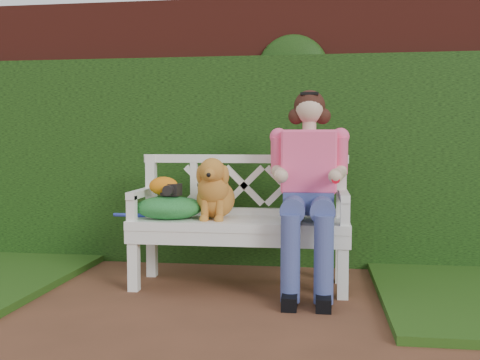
# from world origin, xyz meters

# --- Properties ---
(ground) EXTENTS (60.00, 60.00, 0.00)m
(ground) POSITION_xyz_m (0.00, 0.00, 0.00)
(ground) COLOR #512F1F
(brick_wall) EXTENTS (10.00, 0.30, 2.20)m
(brick_wall) POSITION_xyz_m (0.00, 1.90, 1.10)
(brick_wall) COLOR #591E16
(brick_wall) RESTS_ON ground
(ivy_hedge) EXTENTS (10.00, 0.18, 1.70)m
(ivy_hedge) POSITION_xyz_m (0.00, 1.68, 0.85)
(ivy_hedge) COLOR #2E6519
(ivy_hedge) RESTS_ON ground
(garden_bench) EXTENTS (1.61, 0.68, 0.48)m
(garden_bench) POSITION_xyz_m (0.17, 0.92, 0.24)
(garden_bench) COLOR white
(garden_bench) RESTS_ON ground
(seated_woman) EXTENTS (0.78, 0.89, 1.32)m
(seated_woman) POSITION_xyz_m (0.64, 0.90, 0.66)
(seated_woman) COLOR red
(seated_woman) RESTS_ON ground
(dog) EXTENTS (0.39, 0.46, 0.43)m
(dog) POSITION_xyz_m (-0.01, 0.90, 0.70)
(dog) COLOR olive
(dog) RESTS_ON garden_bench
(tennis_racket) EXTENTS (0.58, 0.33, 0.03)m
(tennis_racket) POSITION_xyz_m (-0.39, 0.91, 0.49)
(tennis_racket) COLOR white
(tennis_racket) RESTS_ON garden_bench
(green_bag) EXTENTS (0.47, 0.36, 0.16)m
(green_bag) POSITION_xyz_m (-0.33, 0.87, 0.56)
(green_bag) COLOR #1D6816
(green_bag) RESTS_ON garden_bench
(camera_item) EXTENTS (0.14, 0.11, 0.08)m
(camera_item) POSITION_xyz_m (-0.31, 0.87, 0.68)
(camera_item) COLOR black
(camera_item) RESTS_ON green_bag
(baseball_glove) EXTENTS (0.23, 0.18, 0.13)m
(baseball_glove) POSITION_xyz_m (-0.37, 0.89, 0.70)
(baseball_glove) COLOR orange
(baseball_glove) RESTS_ON green_bag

